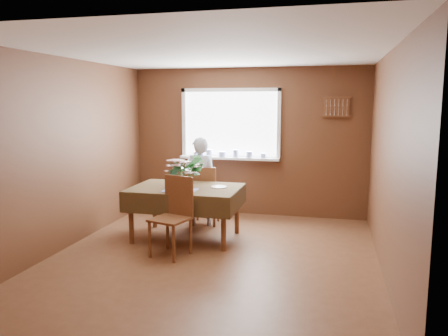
% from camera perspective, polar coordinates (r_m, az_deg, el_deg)
% --- Properties ---
extents(floor, '(4.50, 4.50, 0.00)m').
position_cam_1_polar(floor, '(5.58, -1.38, -11.56)').
color(floor, brown).
rests_on(floor, ground).
extents(ceiling, '(4.50, 4.50, 0.00)m').
position_cam_1_polar(ceiling, '(5.27, -1.48, 14.89)').
color(ceiling, white).
rests_on(ceiling, wall_back).
extents(wall_back, '(4.00, 0.00, 4.00)m').
position_cam_1_polar(wall_back, '(7.46, 3.12, 3.40)').
color(wall_back, brown).
rests_on(wall_back, floor).
extents(wall_front, '(4.00, 0.00, 4.00)m').
position_cam_1_polar(wall_front, '(3.20, -12.10, -3.68)').
color(wall_front, brown).
rests_on(wall_front, floor).
extents(wall_left, '(0.00, 4.50, 4.50)m').
position_cam_1_polar(wall_left, '(6.12, -19.83, 1.77)').
color(wall_left, brown).
rests_on(wall_left, floor).
extents(wall_right, '(0.00, 4.50, 4.50)m').
position_cam_1_polar(wall_right, '(5.14, 20.64, 0.53)').
color(wall_right, brown).
rests_on(wall_right, floor).
extents(window_assembly, '(1.72, 0.20, 1.22)m').
position_cam_1_polar(window_assembly, '(7.46, 0.78, 4.18)').
color(window_assembly, white).
rests_on(window_assembly, wall_back).
extents(spoon_rack, '(0.44, 0.05, 0.33)m').
position_cam_1_polar(spoon_rack, '(7.27, 14.51, 7.74)').
color(spoon_rack, brown).
rests_on(spoon_rack, wall_back).
extents(dining_table, '(1.53, 1.04, 0.75)m').
position_cam_1_polar(dining_table, '(6.17, -5.02, -3.32)').
color(dining_table, brown).
rests_on(dining_table, floor).
extents(chair_far, '(0.43, 0.43, 0.94)m').
position_cam_1_polar(chair_far, '(6.85, -2.56, -3.31)').
color(chair_far, brown).
rests_on(chair_far, floor).
extents(chair_near, '(0.53, 0.53, 1.00)m').
position_cam_1_polar(chair_near, '(5.58, -6.54, -5.80)').
color(chair_near, brown).
rests_on(chair_near, floor).
extents(seated_woman, '(0.56, 0.43, 1.40)m').
position_cam_1_polar(seated_woman, '(6.82, -3.11, -1.77)').
color(seated_woman, white).
rests_on(seated_woman, floor).
extents(flower_bouquet, '(0.50, 0.50, 0.43)m').
position_cam_1_polar(flower_bouquet, '(5.92, -5.16, -0.23)').
color(flower_bouquet, white).
rests_on(flower_bouquet, dining_table).
extents(side_plate, '(0.28, 0.28, 0.01)m').
position_cam_1_polar(side_plate, '(6.12, -0.67, -2.49)').
color(side_plate, white).
rests_on(side_plate, dining_table).
extents(table_knife, '(0.03, 0.22, 0.00)m').
position_cam_1_polar(table_knife, '(5.93, -4.34, -2.84)').
color(table_knife, silver).
rests_on(table_knife, dining_table).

